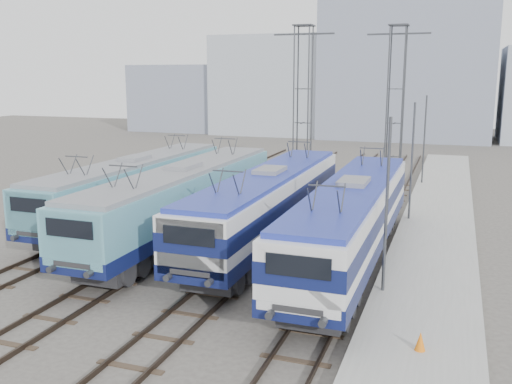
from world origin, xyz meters
The scene contains 15 objects.
ground centered at (0.00, 0.00, 0.00)m, with size 160.00×160.00×0.00m, color #514C47.
platform centered at (10.20, 8.00, 0.15)m, with size 4.00×70.00×0.30m, color #9E9E99.
locomotive_far_left centered at (-6.75, 9.16, 2.22)m, with size 2.82×17.84×3.36m.
locomotive_center_left centered at (-2.25, 6.50, 2.32)m, with size 2.95×18.65×3.51m.
locomotive_center_right centered at (2.25, 7.10, 2.34)m, with size 2.91×18.38×3.45m.
locomotive_far_right centered at (6.75, 5.25, 2.35)m, with size 2.92×18.48×3.47m.
catenary_tower_west centered at (0.00, 22.00, 6.64)m, with size 4.50×1.20×12.00m.
catenary_tower_east centered at (6.50, 24.00, 6.64)m, with size 4.50×1.20×12.00m.
mast_front centered at (8.60, 2.00, 3.50)m, with size 0.12×0.12×7.00m, color #3F4247.
mast_mid centered at (8.60, 14.00, 3.50)m, with size 0.12×0.12×7.00m, color #3F4247.
mast_rear centered at (8.60, 26.00, 3.50)m, with size 0.12×0.12×7.00m, color #3F4247.
safety_cone centered at (10.29, -2.64, 0.60)m, with size 0.33×0.33×0.60m, color orange.
building_west centered at (-14.00, 62.00, 7.00)m, with size 18.00×12.00×14.00m, color #A3ABB8.
building_center centered at (4.00, 62.00, 9.00)m, with size 22.00×14.00×18.00m, color gray.
building_far_west centered at (-30.00, 62.00, 5.00)m, with size 14.00×10.00×10.00m, color gray.
Camera 1 is at (10.90, -19.34, 8.48)m, focal length 40.00 mm.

